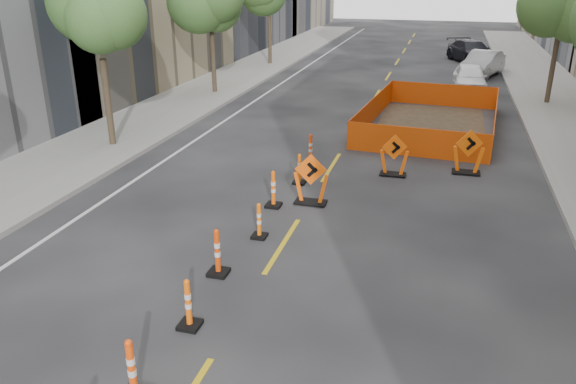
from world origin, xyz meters
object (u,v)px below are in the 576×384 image
(parked_car_far, at_px, (471,51))
(channelizer_4, at_px, (217,252))
(channelizer_2, at_px, (132,370))
(parked_car_mid, at_px, (483,64))
(chevron_sign_right, at_px, (468,152))
(chevron_sign_left, at_px, (311,179))
(channelizer_8, at_px, (310,149))
(channelizer_6, at_px, (273,189))
(channelizer_5, at_px, (259,220))
(chevron_sign_center, at_px, (394,155))
(parked_car_near, at_px, (470,78))
(channelizer_3, at_px, (188,304))
(channelizer_7, at_px, (299,169))

(parked_car_far, bearing_deg, channelizer_4, -123.12)
(parked_car_far, bearing_deg, channelizer_2, -121.72)
(parked_car_mid, bearing_deg, channelizer_2, -82.60)
(chevron_sign_right, relative_size, parked_car_far, 0.29)
(chevron_sign_left, bearing_deg, channelizer_8, 95.94)
(channelizer_4, relative_size, chevron_sign_right, 0.73)
(chevron_sign_right, bearing_deg, channelizer_6, -160.65)
(channelizer_5, bearing_deg, chevron_sign_center, 63.21)
(channelizer_4, height_order, chevron_sign_center, chevron_sign_center)
(channelizer_8, relative_size, parked_car_near, 0.25)
(channelizer_3, xyz_separation_m, channelizer_6, (-0.15, 5.94, 0.02))
(parked_car_mid, bearing_deg, channelizer_4, -84.62)
(channelizer_6, distance_m, parked_car_mid, 24.31)
(channelizer_2, distance_m, parked_car_near, 26.88)
(chevron_sign_left, bearing_deg, channelizer_7, 108.19)
(channelizer_7, bearing_deg, chevron_sign_right, 25.03)
(channelizer_3, distance_m, channelizer_8, 9.89)
(channelizer_7, distance_m, chevron_sign_left, 1.67)
(parked_car_far, bearing_deg, chevron_sign_left, -122.70)
(channelizer_2, distance_m, parked_car_mid, 31.98)
(chevron_sign_right, relative_size, parked_car_near, 0.35)
(parked_car_mid, xyz_separation_m, parked_car_far, (-0.53, 5.53, -0.00))
(parked_car_mid, distance_m, parked_car_far, 5.55)
(chevron_sign_right, distance_m, parked_car_far, 24.61)
(chevron_sign_center, relative_size, parked_car_far, 0.27)
(channelizer_3, xyz_separation_m, chevron_sign_center, (2.85, 9.46, 0.18))
(channelizer_8, relative_size, chevron_sign_left, 0.70)
(channelizer_4, distance_m, chevron_sign_center, 8.09)
(chevron_sign_left, height_order, chevron_sign_right, chevron_sign_left)
(channelizer_6, bearing_deg, chevron_sign_left, 27.06)
(channelizer_2, relative_size, channelizer_7, 1.14)
(parked_car_near, bearing_deg, channelizer_6, -109.49)
(parked_car_mid, bearing_deg, channelizer_7, -87.39)
(channelizer_6, height_order, channelizer_7, channelizer_6)
(channelizer_7, bearing_deg, chevron_sign_left, -64.16)
(channelizer_7, relative_size, chevron_sign_right, 0.65)
(channelizer_8, distance_m, chevron_sign_center, 2.92)
(parked_car_near, height_order, parked_car_mid, parked_car_mid)
(chevron_sign_center, bearing_deg, channelizer_5, -140.27)
(channelizer_3, distance_m, chevron_sign_left, 6.48)
(channelizer_3, relative_size, parked_car_mid, 0.22)
(channelizer_4, xyz_separation_m, channelizer_7, (0.32, 5.94, -0.06))
(channelizer_6, bearing_deg, channelizer_8, 88.15)
(channelizer_5, relative_size, channelizer_6, 0.87)
(channelizer_3, relative_size, channelizer_4, 0.93)
(channelizer_7, xyz_separation_m, chevron_sign_center, (2.76, 1.54, 0.21))
(channelizer_3, distance_m, chevron_sign_right, 11.51)
(channelizer_2, bearing_deg, channelizer_8, 90.01)
(channelizer_3, bearing_deg, channelizer_7, 89.34)
(channelizer_8, xyz_separation_m, chevron_sign_right, (5.19, 0.39, 0.22))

